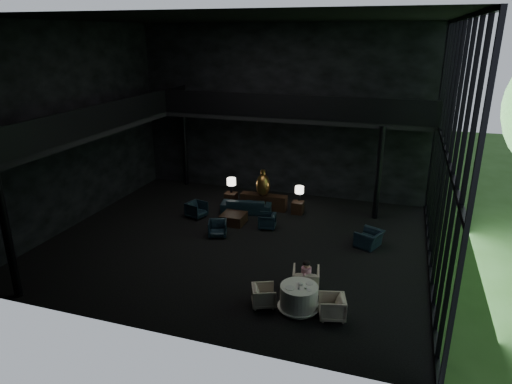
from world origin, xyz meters
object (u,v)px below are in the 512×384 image
(dining_chair_north, at_px, (306,278))
(dining_chair_east, at_px, (332,307))
(lounge_armchair_south, at_px, (217,228))
(dining_chair_west, at_px, (264,296))
(side_table_left, at_px, (231,199))
(child, at_px, (306,271))
(console, at_px, (264,202))
(dining_table, at_px, (299,299))
(bronze_urn, at_px, (263,185))
(lounge_armchair_west, at_px, (197,209))
(table_lamp_right, at_px, (299,190))
(lounge_armchair_east, at_px, (267,221))
(window_armchair, at_px, (369,237))
(sofa, at_px, (246,203))
(coffee_table, at_px, (233,219))
(table_lamp_left, at_px, (231,182))
(side_table_right, at_px, (298,208))

(dining_chair_north, relative_size, dining_chair_east, 1.28)
(lounge_armchair_south, bearing_deg, dining_chair_west, -71.12)
(side_table_left, relative_size, dining_chair_west, 0.94)
(dining_chair_west, distance_m, child, 1.51)
(console, distance_m, side_table_left, 1.60)
(dining_table, bearing_deg, dining_chair_west, -172.67)
(bronze_urn, xyz_separation_m, lounge_armchair_west, (-2.45, -1.77, -0.80))
(table_lamp_right, relative_size, lounge_armchair_west, 0.87)
(bronze_urn, bearing_deg, dining_table, -65.19)
(table_lamp_right, relative_size, dining_chair_east, 0.93)
(console, height_order, table_lamp_right, table_lamp_right)
(lounge_armchair_east, relative_size, child, 0.92)
(window_armchair, relative_size, child, 1.30)
(dining_chair_west, bearing_deg, sofa, 0.44)
(window_armchair, height_order, coffee_table, window_armchair)
(window_armchair, distance_m, dining_chair_east, 4.95)
(window_armchair, bearing_deg, console, -95.38)
(table_lamp_left, xyz_separation_m, dining_chair_east, (5.89, -7.55, -0.71))
(coffee_table, xyz_separation_m, dining_chair_west, (3.00, -5.41, 0.09))
(dining_table, relative_size, dining_chair_north, 1.40)
(side_table_left, height_order, dining_table, dining_table)
(bronze_urn, bearing_deg, lounge_armchair_west, -144.19)
(coffee_table, height_order, dining_chair_west, dining_chair_west)
(bronze_urn, xyz_separation_m, side_table_left, (-1.60, 0.15, -0.89))
(lounge_armchair_south, height_order, child, child)
(table_lamp_right, xyz_separation_m, dining_chair_west, (0.71, -7.57, -0.70))
(bronze_urn, xyz_separation_m, lounge_armchair_east, (0.78, -1.95, -0.87))
(bronze_urn, bearing_deg, dining_chair_west, -72.50)
(console, xyz_separation_m, dining_chair_east, (4.29, -7.42, 0.01))
(dining_chair_north, bearing_deg, bronze_urn, -72.60)
(side_table_left, bearing_deg, dining_chair_north, -52.11)
(side_table_left, relative_size, dining_chair_north, 0.64)
(dining_chair_north, height_order, child, child)
(sofa, height_order, window_armchair, sofa)
(console, xyz_separation_m, lounge_armchair_west, (-2.45, -1.88, 0.03))
(bronze_urn, distance_m, coffee_table, 2.24)
(console, xyz_separation_m, dining_table, (3.32, -7.30, -0.01))
(side_table_left, distance_m, lounge_armchair_east, 3.18)
(dining_table, xyz_separation_m, dining_chair_east, (0.97, -0.12, 0.02))
(side_table_right, xyz_separation_m, dining_chair_east, (2.69, -7.33, 0.07))
(side_table_right, distance_m, lounge_armchair_west, 4.43)
(lounge_armchair_west, height_order, dining_table, dining_table)
(dining_table, bearing_deg, dining_chair_north, 91.32)
(table_lamp_right, bearing_deg, bronze_urn, -171.04)
(lounge_armchair_east, bearing_deg, coffee_table, -100.81)
(lounge_armchair_west, bearing_deg, coffee_table, -78.70)
(sofa, xyz_separation_m, lounge_armchair_west, (-1.86, -1.21, -0.09))
(table_lamp_right, bearing_deg, coffee_table, -136.78)
(side_table_left, relative_size, window_armchair, 0.66)
(table_lamp_right, bearing_deg, sofa, -159.70)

